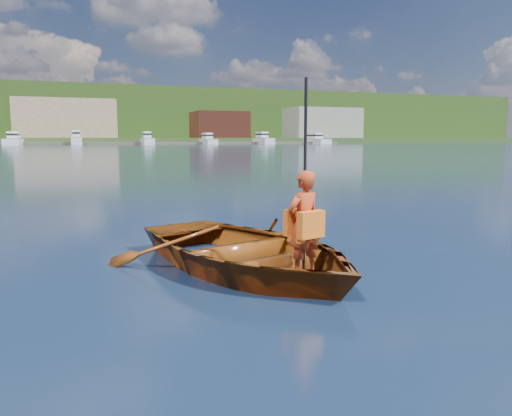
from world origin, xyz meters
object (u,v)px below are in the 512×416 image
(dock, at_px, (81,143))
(marina_yachts, at_px, (93,140))
(rowboat, at_px, (246,251))
(child_paddler, at_px, (304,223))

(dock, bearing_deg, marina_yachts, -55.91)
(rowboat, xyz_separation_m, child_paddler, (0.42, -0.81, 0.46))
(marina_yachts, bearing_deg, dock, 124.09)
(child_paddler, height_order, marina_yachts, marina_yachts)
(rowboat, bearing_deg, child_paddler, -62.41)
(rowboat, xyz_separation_m, dock, (-1.52, 148.04, 0.16))
(child_paddler, bearing_deg, marina_yachts, 89.52)
(child_paddler, xyz_separation_m, marina_yachts, (1.22, 144.17, 0.68))
(rowboat, relative_size, child_paddler, 1.98)
(rowboat, height_order, dock, dock)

